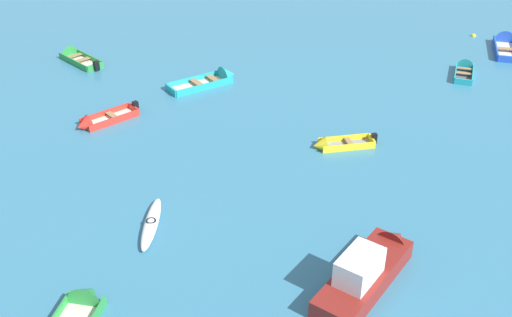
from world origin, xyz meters
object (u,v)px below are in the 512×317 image
Objects in this scene: rowboat_red_cluster_outer at (97,122)px; rowboat_turquoise_far_back at (465,69)px; kayak_white_outer_right at (151,223)px; rowboat_yellow_far_left at (333,145)px; rowboat_blue_near_left at (505,43)px; motor_launch_maroon_near_camera at (369,269)px; rowboat_turquoise_back_row_right at (217,79)px; rowboat_green_foreground_center at (74,56)px; mooring_buoy_between_boats_right at (473,36)px; rowboat_green_near_right at (81,310)px.

rowboat_turquoise_far_back is at bearing 24.98° from rowboat_red_cluster_outer.
rowboat_yellow_far_left is (6.95, 6.95, 0.00)m from kayak_white_outer_right.
rowboat_turquoise_far_back is (-3.43, -4.80, -0.03)m from rowboat_blue_near_left.
kayak_white_outer_right is 0.64× the size of motor_launch_maroon_near_camera.
motor_launch_maroon_near_camera reaches higher than rowboat_red_cluster_outer.
rowboat_turquoise_back_row_right reaches higher than rowboat_yellow_far_left.
rowboat_red_cluster_outer reaches higher than kayak_white_outer_right.
rowboat_green_foreground_center reaches higher than rowboat_yellow_far_left.
rowboat_green_foreground_center is at bearing 117.74° from rowboat_red_cluster_outer.
rowboat_blue_near_left is 1.26× the size of rowboat_green_foreground_center.
kayak_white_outer_right is 9.83m from rowboat_yellow_far_left.
rowboat_green_foreground_center is at bearing 165.81° from rowboat_turquoise_back_row_right.
rowboat_red_cluster_outer is at bearing -143.91° from mooring_buoy_between_boats_right.
rowboat_turquoise_far_back is at bearing -125.56° from rowboat_blue_near_left.
rowboat_blue_near_left is at bearing 53.01° from rowboat_yellow_far_left.
rowboat_green_foreground_center reaches higher than rowboat_turquoise_far_back.
rowboat_turquoise_back_row_right is at bearing -156.09° from rowboat_blue_near_left.
mooring_buoy_between_boats_right is at bearing 58.13° from rowboat_green_near_right.
motor_launch_maroon_near_camera is at bearing -63.61° from rowboat_turquoise_back_row_right.
rowboat_yellow_far_left is 9.67m from rowboat_turquoise_back_row_right.
rowboat_turquoise_far_back is at bearing 49.15° from kayak_white_outer_right.
kayak_white_outer_right is 18.80m from rowboat_green_foreground_center.
rowboat_yellow_far_left is (11.87, -0.94, -0.01)m from rowboat_red_cluster_outer.
rowboat_green_foreground_center is 18.80m from rowboat_yellow_far_left.
rowboat_turquoise_far_back is 6.68m from mooring_buoy_between_boats_right.
rowboat_green_near_right is 1.15× the size of rowboat_yellow_far_left.
rowboat_green_near_right is 26.90m from rowboat_turquoise_far_back.
rowboat_yellow_far_left reaches higher than kayak_white_outer_right.
rowboat_yellow_far_left is 0.78× the size of rowboat_turquoise_back_row_right.
rowboat_turquoise_far_back is 20.27m from motor_launch_maroon_near_camera.
motor_launch_maroon_near_camera reaches higher than kayak_white_outer_right.
rowboat_blue_near_left is at bearing 54.10° from rowboat_green_near_right.
rowboat_turquoise_far_back is 9.04× the size of mooring_buoy_between_boats_right.
rowboat_green_near_right is 9.59m from motor_launch_maroon_near_camera.
rowboat_green_foreground_center is (-9.35, 16.31, 0.02)m from kayak_white_outer_right.
rowboat_green_foreground_center reaches higher than rowboat_red_cluster_outer.
rowboat_green_near_right is 4.84m from kayak_white_outer_right.
rowboat_blue_near_left is at bearing 23.91° from rowboat_turquoise_back_row_right.
rowboat_red_cluster_outer reaches higher than rowboat_turquoise_far_back.
rowboat_turquoise_far_back is 0.95× the size of kayak_white_outer_right.
rowboat_turquoise_far_back is 14.86m from rowboat_turquoise_back_row_right.
rowboat_green_near_right is at bearing -72.96° from rowboat_red_cluster_outer.
rowboat_blue_near_left is at bearing 50.24° from kayak_white_outer_right.
rowboat_turquoise_back_row_right is at bearing 86.08° from rowboat_green_near_right.
rowboat_blue_near_left is 28.42m from kayak_white_outer_right.
mooring_buoy_between_boats_right is (8.32, 25.61, -0.54)m from motor_launch_maroon_near_camera.
rowboat_turquoise_far_back is at bearing 12.27° from rowboat_turquoise_back_row_right.
rowboat_red_cluster_outer is 7.90m from rowboat_turquoise_back_row_right.
mooring_buoy_between_boats_right is at bearing 71.99° from motor_launch_maroon_near_camera.
rowboat_yellow_far_left is at bearing -45.87° from rowboat_turquoise_back_row_right.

